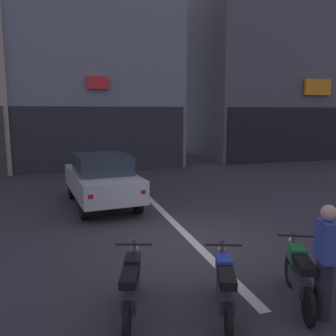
# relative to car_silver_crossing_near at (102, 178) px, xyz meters

# --- Properties ---
(ground_plane) EXTENTS (120.00, 120.00, 0.00)m
(ground_plane) POSITION_rel_car_silver_crossing_near_xyz_m (1.64, -3.78, -0.89)
(ground_plane) COLOR #333338
(lane_centre_line) EXTENTS (0.20, 18.00, 0.01)m
(lane_centre_line) POSITION_rel_car_silver_crossing_near_xyz_m (1.64, 2.22, -0.88)
(lane_centre_line) COLOR silver
(lane_centre_line) RESTS_ON ground
(building_mid_block) EXTENTS (9.96, 7.56, 10.15)m
(building_mid_block) POSITION_rel_car_silver_crossing_near_xyz_m (0.23, 10.39, 4.18)
(building_mid_block) COLOR gray
(building_mid_block) RESTS_ON ground
(building_far_right) EXTENTS (10.33, 7.29, 16.00)m
(building_far_right) POSITION_rel_car_silver_crossing_near_xyz_m (12.65, 10.39, 7.10)
(building_far_right) COLOR #56565B
(building_far_right) RESTS_ON ground
(car_silver_crossing_near) EXTENTS (2.16, 4.25, 1.64)m
(car_silver_crossing_near) POSITION_rel_car_silver_crossing_near_xyz_m (0.00, 0.00, 0.00)
(car_silver_crossing_near) COLOR black
(car_silver_crossing_near) RESTS_ON ground
(motorcycle_black_row_leftmost) EXTENTS (0.64, 1.62, 0.98)m
(motorcycle_black_row_leftmost) POSITION_rel_car_silver_crossing_near_xyz_m (-0.26, -6.27, -0.43)
(motorcycle_black_row_leftmost) COLOR black
(motorcycle_black_row_leftmost) RESTS_ON ground
(motorcycle_blue_row_left_mid) EXTENTS (0.71, 1.59, 0.98)m
(motorcycle_blue_row_left_mid) POSITION_rel_car_silver_crossing_near_xyz_m (1.01, -6.67, -0.43)
(motorcycle_blue_row_left_mid) COLOR black
(motorcycle_blue_row_left_mid) RESTS_ON ground
(motorcycle_green_row_centre) EXTENTS (0.76, 1.56, 0.98)m
(motorcycle_green_row_centre) POSITION_rel_car_silver_crossing_near_xyz_m (2.28, -6.65, -0.43)
(motorcycle_green_row_centre) COLOR black
(motorcycle_green_row_centre) RESTS_ON ground
(person_by_motorcycles) EXTENTS (0.32, 0.41, 1.67)m
(person_by_motorcycles) POSITION_rel_car_silver_crossing_near_xyz_m (2.33, -7.11, -0.03)
(person_by_motorcycles) COLOR #23232D
(person_by_motorcycles) RESTS_ON ground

